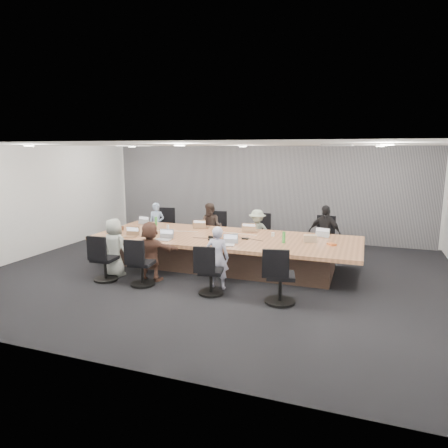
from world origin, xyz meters
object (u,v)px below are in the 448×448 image
(chair_3, at_px, (325,241))
(laptop_6, at_px, (227,245))
(person_1, at_px, (211,227))
(stapler, at_px, (211,237))
(chair_1, at_px, (216,233))
(laptop_5, at_px, (163,240))
(laptop_1, at_px, (203,227))
(person_4, at_px, (114,247))
(chair_0, at_px, (163,229))
(laptop_4, at_px, (128,237))
(person_2, at_px, (257,232))
(chair_2, at_px, (260,237))
(person_6, at_px, (217,258))
(canvas_bag, at_px, (310,238))
(bottle_clear, at_px, (168,229))
(chair_5, at_px, (142,267))
(person_0, at_px, (157,225))
(mug_brown, at_px, (122,228))
(laptop_0, at_px, (146,223))
(laptop_3, at_px, (322,236))
(bottle_green_right, at_px, (284,237))
(chair_6, at_px, (211,275))
(snack_packet, at_px, (332,244))
(chair_4, at_px, (105,263))
(person_5, at_px, (151,251))
(laptop_2, at_px, (251,231))
(chair_7, at_px, (280,280))
(conference_table, at_px, (225,251))
(bottle_green_left, at_px, (156,221))

(chair_3, xyz_separation_m, laptop_6, (-1.76, -2.50, 0.31))
(person_1, xyz_separation_m, stapler, (0.64, -1.63, 0.12))
(chair_1, height_order, laptop_5, chair_1)
(laptop_1, distance_m, person_4, 2.45)
(chair_0, distance_m, laptop_4, 2.57)
(chair_1, relative_size, person_2, 0.68)
(chair_2, bearing_deg, person_6, 89.54)
(stapler, bearing_deg, laptop_6, -21.02)
(laptop_4, relative_size, canvas_bag, 1.16)
(bottle_clear, bearing_deg, chair_2, 44.67)
(chair_5, distance_m, person_0, 3.35)
(chair_3, relative_size, laptop_1, 2.63)
(bottle_clear, relative_size, mug_brown, 2.02)
(laptop_0, height_order, mug_brown, mug_brown)
(laptop_3, relative_size, laptop_6, 1.02)
(laptop_0, bearing_deg, chair_0, -82.28)
(bottle_green_right, relative_size, bottle_clear, 1.22)
(person_1, relative_size, laptop_6, 4.23)
(chair_6, xyz_separation_m, snack_packet, (2.05, 1.67, 0.39))
(chair_4, bearing_deg, chair_0, 93.64)
(person_1, xyz_separation_m, laptop_3, (2.96, -0.55, 0.10))
(person_2, distance_m, person_6, 2.70)
(laptop_3, distance_m, person_5, 3.90)
(person_2, height_order, laptop_2, person_2)
(laptop_1, distance_m, laptop_5, 1.63)
(chair_1, xyz_separation_m, laptop_1, (0.00, -0.90, 0.34))
(chair_0, height_order, chair_1, chair_0)
(chair_7, distance_m, laptop_4, 3.81)
(conference_table, relative_size, laptop_2, 17.37)
(laptop_1, height_order, laptop_3, same)
(mug_brown, bearing_deg, chair_0, 86.42)
(chair_1, relative_size, person_0, 0.66)
(laptop_6, bearing_deg, person_4, 179.83)
(laptop_2, relative_size, laptop_6, 1.13)
(laptop_1, relative_size, person_4, 0.26)
(bottle_green_left, bearing_deg, chair_0, 110.54)
(laptop_4, bearing_deg, chair_3, 22.51)
(chair_4, distance_m, snack_packet, 4.73)
(person_4, distance_m, person_6, 2.37)
(person_0, distance_m, laptop_1, 1.74)
(conference_table, distance_m, chair_2, 1.74)
(chair_2, distance_m, person_6, 3.06)
(snack_packet, bearing_deg, canvas_bag, 161.43)
(bottle_green_left, xyz_separation_m, bottle_clear, (0.69, -0.66, -0.02))
(laptop_2, bearing_deg, chair_5, 51.89)
(chair_2, relative_size, chair_7, 0.97)
(chair_3, height_order, snack_packet, chair_3)
(conference_table, bearing_deg, person_0, 151.96)
(mug_brown, bearing_deg, person_1, 40.33)
(person_6, xyz_separation_m, bottle_green_right, (1.07, 1.17, 0.24))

